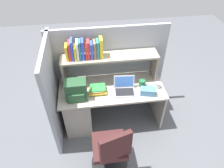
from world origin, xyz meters
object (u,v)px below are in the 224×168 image
at_px(paper_cup, 158,85).
at_px(office_chair, 111,152).
at_px(laptop, 124,88).
at_px(backpack, 76,90).
at_px(snack_canister, 142,83).
at_px(tissue_box, 148,91).
at_px(computer_mouse, 149,86).

distance_m(paper_cup, office_chair, 1.20).
bearing_deg(laptop, backpack, -175.50).
bearing_deg(snack_canister, paper_cup, -18.69).
bearing_deg(office_chair, tissue_box, -149.06).
bearing_deg(tissue_box, backpack, -168.60).
height_order(computer_mouse, office_chair, office_chair).
xyz_separation_m(laptop, paper_cup, (0.51, 0.00, -0.00)).
relative_size(computer_mouse, snack_canister, 1.03).
xyz_separation_m(computer_mouse, paper_cup, (0.12, -0.03, 0.03)).
bearing_deg(snack_canister, backpack, -172.43).
distance_m(laptop, paper_cup, 0.51).
height_order(laptop, tissue_box, laptop).
relative_size(laptop, office_chair, 0.35).
relative_size(tissue_box, snack_canister, 2.17).
bearing_deg(laptop, paper_cup, 0.06).
xyz_separation_m(computer_mouse, office_chair, (-0.70, -0.82, -0.35)).
bearing_deg(tissue_box, snack_canister, 117.26).
distance_m(computer_mouse, paper_cup, 0.13).
bearing_deg(computer_mouse, tissue_box, -88.68).
distance_m(laptop, snack_canister, 0.30).
relative_size(backpack, paper_cup, 3.05).
xyz_separation_m(laptop, snack_canister, (0.29, 0.08, 0.00)).
distance_m(laptop, tissue_box, 0.35).
bearing_deg(snack_canister, laptop, -165.15).
height_order(backpack, snack_canister, backpack).
height_order(paper_cup, office_chair, office_chair).
bearing_deg(backpack, office_chair, -61.47).
xyz_separation_m(paper_cup, office_chair, (-0.82, -0.79, -0.39)).
xyz_separation_m(laptop, tissue_box, (0.33, -0.12, -0.00)).
height_order(backpack, paper_cup, backpack).
bearing_deg(backpack, paper_cup, 2.63).
relative_size(laptop, snack_canister, 3.25).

